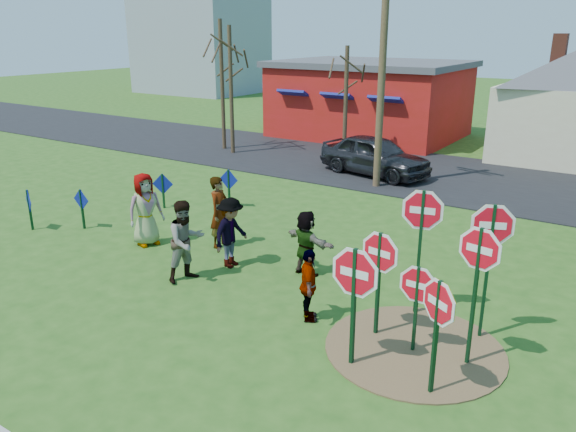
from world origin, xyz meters
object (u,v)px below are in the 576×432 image
object	(u,v)px
stop_sign_a	(354,282)
stop_sign_d	(491,238)
stop_sign_b	(422,221)
utility_pole	(382,64)
suv	(375,155)
person_b	(220,212)
person_a	(145,209)
stop_sign_c	(478,265)

from	to	relation	value
stop_sign_a	stop_sign_d	xyz separation A→B (m)	(1.59, 2.11, 0.44)
stop_sign_b	utility_pole	xyz separation A→B (m)	(-4.72, 8.35, 2.37)
utility_pole	suv	bearing A→B (deg)	117.92
person_b	person_a	bearing A→B (deg)	110.40
stop_sign_c	person_a	world-z (taller)	stop_sign_c
stop_sign_c	stop_sign_d	size ratio (longest dim) A/B	0.96
person_b	utility_pole	distance (m)	8.43
stop_sign_d	suv	xyz separation A→B (m)	(-6.86, 10.06, -1.17)
utility_pole	stop_sign_d	bearing A→B (deg)	-54.69
stop_sign_a	stop_sign_b	xyz separation A→B (m)	(0.23, 2.34, 0.42)
stop_sign_b	utility_pole	size ratio (longest dim) A/B	0.33
stop_sign_b	person_b	world-z (taller)	stop_sign_b
stop_sign_a	utility_pole	size ratio (longest dim) A/B	0.28
stop_sign_c	stop_sign_d	xyz separation A→B (m)	(-0.07, 1.02, 0.14)
stop_sign_a	stop_sign_d	distance (m)	2.68
stop_sign_a	stop_sign_c	world-z (taller)	stop_sign_c
stop_sign_d	person_a	size ratio (longest dim) A/B	1.40
stop_sign_c	person_b	world-z (taller)	stop_sign_c
suv	utility_pole	bearing A→B (deg)	-140.16
stop_sign_c	stop_sign_b	bearing A→B (deg)	150.08
stop_sign_d	suv	bearing A→B (deg)	102.54
stop_sign_b	suv	distance (m)	11.33
stop_sign_c	person_b	size ratio (longest dim) A/B	1.38
suv	utility_pole	distance (m)	3.91
person_a	utility_pole	world-z (taller)	utility_pole
person_a	utility_pole	bearing A→B (deg)	1.72
stop_sign_b	suv	size ratio (longest dim) A/B	0.61
stop_sign_a	stop_sign_d	size ratio (longest dim) A/B	0.84
person_b	stop_sign_c	bearing A→B (deg)	-114.09
stop_sign_c	stop_sign_a	bearing A→B (deg)	-135.36
stop_sign_c	suv	size ratio (longest dim) A/B	0.58
stop_sign_a	suv	world-z (taller)	stop_sign_a
stop_sign_b	stop_sign_c	world-z (taller)	stop_sign_b
suv	person_b	bearing A→B (deg)	-169.08
stop_sign_a	utility_pole	distance (m)	11.93
stop_sign_b	suv	bearing A→B (deg)	106.41
suv	person_a	bearing A→B (deg)	-178.61
stop_sign_b	person_a	world-z (taller)	stop_sign_b
stop_sign_c	suv	distance (m)	13.11
stop_sign_b	person_a	bearing A→B (deg)	169.26
stop_sign_c	person_a	size ratio (longest dim) A/B	1.34
stop_sign_b	person_a	distance (m)	7.45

